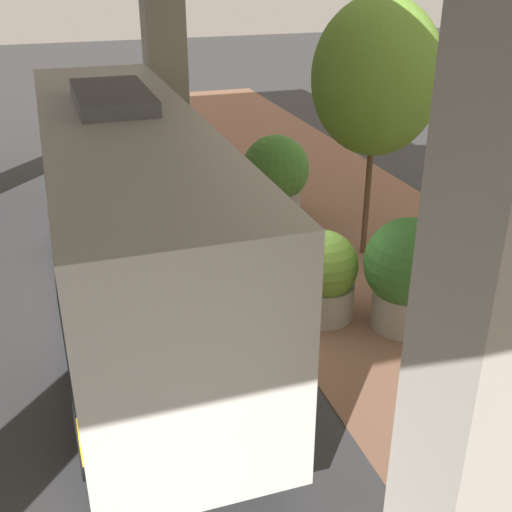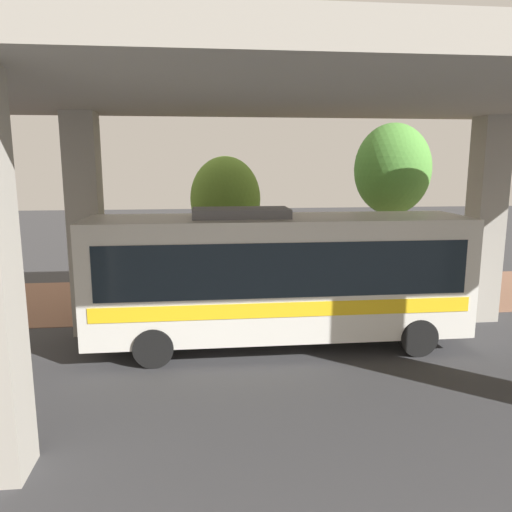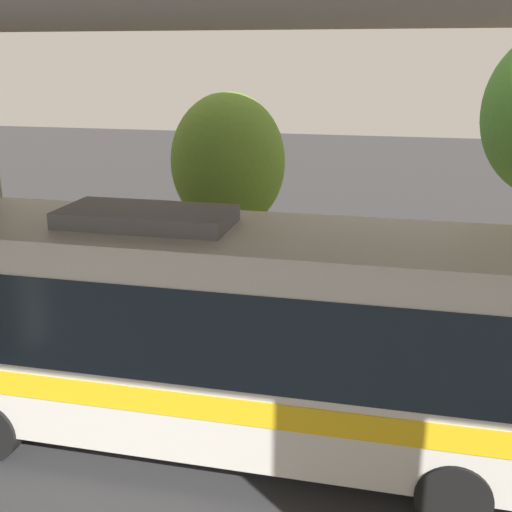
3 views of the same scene
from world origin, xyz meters
The scene contains 8 objects.
ground_plane centered at (0.00, 0.00, 0.00)m, with size 80.00×80.00×0.00m, color #38383A.
sidewalk_strip centered at (-3.00, 0.00, 0.01)m, with size 6.00×40.00×0.02m.
bus centered at (2.24, -0.75, 2.07)m, with size 2.54×10.12×3.82m.
fire_hydrant centered at (-0.85, -3.27, 0.45)m, with size 0.54×0.26×0.90m.
planter_front centered at (-2.09, 1.00, 1.03)m, with size 1.54×1.54×1.99m.
planter_middle centered at (-1.88, -4.98, 0.92)m, with size 1.67×1.67×1.88m.
planter_back centered at (-0.85, 0.21, 0.78)m, with size 1.25×1.25×1.62m.
street_tree_far centered at (-2.80, -1.91, 3.72)m, with size 2.52×2.52×5.24m.
Camera 1 is at (3.35, 9.28, 5.93)m, focal length 45.00 mm.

